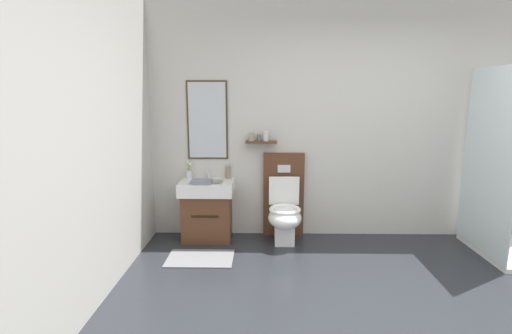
{
  "coord_description": "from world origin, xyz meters",
  "views": [
    {
      "loc": [
        -1.04,
        -2.48,
        1.68
      ],
      "look_at": [
        -1.12,
        1.72,
        0.88
      ],
      "focal_mm": 26.87,
      "sensor_mm": 36.0,
      "label": 1
    }
  ],
  "objects_px": {
    "toothbrush_cup": "(189,174)",
    "soap_dispenser": "(228,172)",
    "folded_hand_towel": "(201,182)",
    "shower_tray": "(511,218)",
    "vanity_sink_left": "(207,209)",
    "toilet": "(284,209)"
  },
  "relations": [
    {
      "from": "toilet",
      "to": "toothbrush_cup",
      "type": "bearing_deg",
      "value": 171.79
    },
    {
      "from": "vanity_sink_left",
      "to": "folded_hand_towel",
      "type": "bearing_deg",
      "value": -108.19
    },
    {
      "from": "toilet",
      "to": "shower_tray",
      "type": "xyz_separation_m",
      "value": [
        2.35,
        -0.37,
        0.02
      ]
    },
    {
      "from": "toilet",
      "to": "soap_dispenser",
      "type": "bearing_deg",
      "value": 165.41
    },
    {
      "from": "vanity_sink_left",
      "to": "shower_tray",
      "type": "distance_m",
      "value": 3.27
    },
    {
      "from": "folded_hand_towel",
      "to": "soap_dispenser",
      "type": "bearing_deg",
      "value": 44.92
    },
    {
      "from": "toilet",
      "to": "soap_dispenser",
      "type": "xyz_separation_m",
      "value": [
        -0.66,
        0.17,
        0.4
      ]
    },
    {
      "from": "toilet",
      "to": "folded_hand_towel",
      "type": "height_order",
      "value": "toilet"
    },
    {
      "from": "folded_hand_towel",
      "to": "shower_tray",
      "type": "relative_size",
      "value": 0.11
    },
    {
      "from": "toothbrush_cup",
      "to": "shower_tray",
      "type": "distance_m",
      "value": 3.53
    },
    {
      "from": "soap_dispenser",
      "to": "folded_hand_towel",
      "type": "height_order",
      "value": "soap_dispenser"
    },
    {
      "from": "folded_hand_towel",
      "to": "vanity_sink_left",
      "type": "bearing_deg",
      "value": 71.81
    },
    {
      "from": "vanity_sink_left",
      "to": "toothbrush_cup",
      "type": "xyz_separation_m",
      "value": [
        -0.23,
        0.14,
        0.39
      ]
    },
    {
      "from": "toilet",
      "to": "folded_hand_towel",
      "type": "distance_m",
      "value": 1.0
    },
    {
      "from": "vanity_sink_left",
      "to": "folded_hand_towel",
      "type": "xyz_separation_m",
      "value": [
        -0.04,
        -0.12,
        0.35
      ]
    },
    {
      "from": "folded_hand_towel",
      "to": "shower_tray",
      "type": "bearing_deg",
      "value": -4.69
    },
    {
      "from": "toothbrush_cup",
      "to": "folded_hand_towel",
      "type": "distance_m",
      "value": 0.32
    },
    {
      "from": "vanity_sink_left",
      "to": "shower_tray",
      "type": "xyz_separation_m",
      "value": [
        3.25,
        -0.39,
        0.04
      ]
    },
    {
      "from": "folded_hand_towel",
      "to": "shower_tray",
      "type": "xyz_separation_m",
      "value": [
        3.29,
        -0.27,
        -0.32
      ]
    },
    {
      "from": "toilet",
      "to": "shower_tray",
      "type": "bearing_deg",
      "value": -9.01
    },
    {
      "from": "toothbrush_cup",
      "to": "soap_dispenser",
      "type": "distance_m",
      "value": 0.46
    },
    {
      "from": "soap_dispenser",
      "to": "folded_hand_towel",
      "type": "relative_size",
      "value": 0.84
    }
  ]
}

